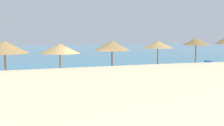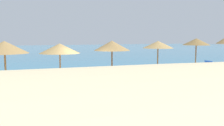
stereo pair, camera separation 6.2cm
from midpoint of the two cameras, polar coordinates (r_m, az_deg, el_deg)
The scene contains 8 objects.
ground_plane at distance 13.17m, azimuth -5.19°, elevation -6.01°, with size 160.00×160.00×0.00m, color beige.
sea_water at distance 56.23m, azimuth -19.39°, elevation 2.99°, with size 160.00×75.71×0.01m, color teal.
beach_umbrella_3 at distance 13.74m, azimuth -24.88°, elevation 3.54°, with size 2.54×2.54×2.62m.
beach_umbrella_4 at distance 14.36m, azimuth -12.65°, elevation 3.52°, with size 2.46×2.46×2.45m.
beach_umbrella_5 at distance 15.39m, azimuth 0.10°, elevation 4.30°, with size 2.41×2.41×2.60m.
beach_umbrella_6 at distance 16.81m, azimuth 11.38°, elevation 4.46°, with size 2.20×2.20×2.57m.
beach_umbrella_7 at distance 19.49m, azimuth 20.16°, elevation 4.91°, with size 2.15×2.15×2.75m.
lounge_chair_1 at distance 18.11m, azimuth 21.94°, elevation -1.58°, with size 1.55×0.85×1.12m.
Camera 2 is at (-3.99, -12.24, 2.77)m, focal length 37.08 mm.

